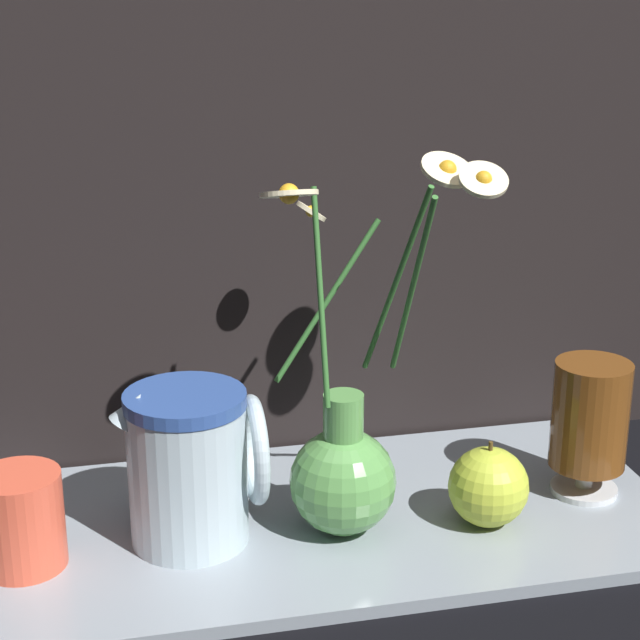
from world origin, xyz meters
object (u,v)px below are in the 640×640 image
object	(u,v)px
ceramic_pitcher	(192,461)
orange_fruit	(488,487)
yellow_mug	(17,520)
vase_with_flowers	(345,463)
tea_glass	(590,419)

from	to	relation	value
ceramic_pitcher	orange_fruit	size ratio (longest dim) A/B	1.84
orange_fruit	yellow_mug	bearing A→B (deg)	177.15
orange_fruit	ceramic_pitcher	bearing A→B (deg)	173.05
vase_with_flowers	yellow_mug	distance (m)	0.28
vase_with_flowers	orange_fruit	xyz separation A→B (m)	(0.13, -0.02, -0.03)
vase_with_flowers	yellow_mug	bearing A→B (deg)	179.64
ceramic_pitcher	tea_glass	size ratio (longest dim) A/B	1.12
vase_with_flowers	yellow_mug	world-z (taller)	vase_with_flowers
yellow_mug	ceramic_pitcher	xyz separation A→B (m)	(0.15, 0.01, 0.03)
vase_with_flowers	ceramic_pitcher	world-z (taller)	vase_with_flowers
vase_with_flowers	ceramic_pitcher	distance (m)	0.14
ceramic_pitcher	yellow_mug	bearing A→B (deg)	-175.56
yellow_mug	ceramic_pitcher	distance (m)	0.15
ceramic_pitcher	orange_fruit	bearing A→B (deg)	-6.95
tea_glass	orange_fruit	distance (m)	0.13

